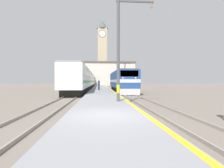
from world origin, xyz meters
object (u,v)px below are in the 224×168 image
(clock_tower, at_px, (102,51))
(catenary_mast, at_px, (120,45))
(passenger_train, at_px, (86,80))
(person_on_platform, at_px, (99,85))
(locomotive_train, at_px, (122,81))

(clock_tower, bearing_deg, catenary_mast, -89.98)
(passenger_train, relative_size, person_on_platform, 28.30)
(catenary_mast, bearing_deg, person_on_platform, 95.68)
(clock_tower, bearing_deg, locomotive_train, -87.46)
(clock_tower, bearing_deg, person_on_platform, -91.64)
(person_on_platform, height_order, clock_tower, clock_tower)
(passenger_train, distance_m, clock_tower, 42.00)
(catenary_mast, distance_m, clock_tower, 70.28)
(person_on_platform, bearing_deg, passenger_train, 102.60)
(catenary_mast, relative_size, clock_tower, 0.27)
(catenary_mast, bearing_deg, locomotive_train, 82.32)
(person_on_platform, xyz_separation_m, clock_tower, (1.54, 53.61, 14.61))
(catenary_mast, xyz_separation_m, person_on_platform, (-1.56, 15.74, -3.21))
(catenary_mast, bearing_deg, clock_tower, 90.02)
(passenger_train, height_order, person_on_platform, passenger_train)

